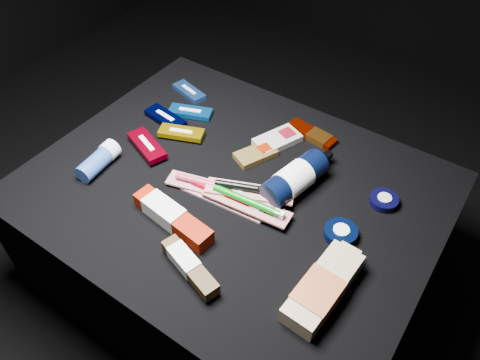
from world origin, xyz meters
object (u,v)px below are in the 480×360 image
Objects in this scene: lotion_bottle at (294,179)px; bodywash_bottle at (322,289)px; toothpaste_carton_red at (170,216)px; deodorant_stick at (99,161)px.

lotion_bottle reaches higher than bodywash_bottle.
bodywash_bottle reaches higher than toothpaste_carton_red.
bodywash_bottle is 0.64m from deodorant_stick.
lotion_bottle is 1.86× the size of deodorant_stick.
deodorant_stick is at bearing -177.55° from bodywash_bottle.
bodywash_bottle is 1.77× the size of deodorant_stick.
deodorant_stick is (-0.45, -0.21, -0.01)m from lotion_bottle.
lotion_bottle reaches higher than toothpaste_carton_red.
toothpaste_carton_red is at bearing -172.86° from bodywash_bottle.
toothpaste_carton_red is (-0.18, -0.25, -0.02)m from lotion_bottle.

